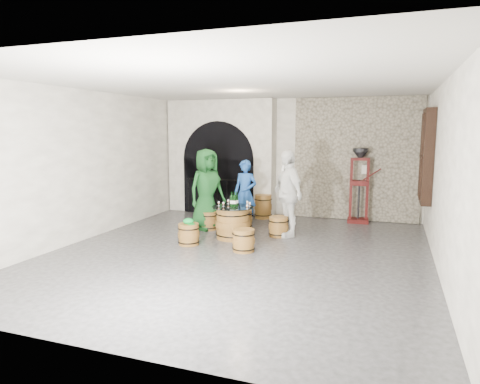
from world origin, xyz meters
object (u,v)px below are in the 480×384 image
(barrel_stool_far, at_px, (243,219))
(person_blue, at_px, (245,193))
(side_barrel, at_px, (263,207))
(wine_bottle_center, at_px, (235,201))
(barrel_stool_near_left, at_px, (189,234))
(barrel_table, at_px, (233,223))
(person_green, at_px, (207,189))
(wine_bottle_right, at_px, (237,200))
(corking_press, at_px, (359,180))
(person_white, at_px, (287,193))
(barrel_stool_near_right, at_px, (244,240))
(barrel_stool_left, at_px, (209,220))
(barrel_stool_right, at_px, (279,227))
(wine_bottle_left, at_px, (232,201))

(barrel_stool_far, xyz_separation_m, person_blue, (-0.03, 0.22, 0.60))
(person_blue, distance_m, side_barrel, 1.19)
(wine_bottle_center, bearing_deg, barrel_stool_near_left, -132.29)
(barrel_table, xyz_separation_m, person_green, (-0.91, 0.66, 0.61))
(barrel_stool_near_left, height_order, person_green, person_green)
(wine_bottle_right, bearing_deg, person_green, 149.49)
(corking_press, bearing_deg, person_white, -128.67)
(barrel_stool_far, height_order, wine_bottle_center, wine_bottle_center)
(wine_bottle_center, xyz_separation_m, corking_press, (2.40, 2.62, 0.27))
(barrel_stool_near_right, relative_size, corking_press, 0.24)
(person_green, height_order, wine_bottle_center, person_green)
(barrel_stool_near_left, bearing_deg, barrel_stool_near_right, -3.94)
(barrel_stool_left, bearing_deg, wine_bottle_right, -30.11)
(wine_bottle_right, bearing_deg, wine_bottle_center, -97.35)
(barrel_stool_left, height_order, person_green, person_green)
(barrel_stool_near_left, xyz_separation_m, side_barrel, (0.67, 3.11, 0.10))
(person_green, bearing_deg, barrel_stool_near_right, -105.62)
(barrel_stool_left, distance_m, corking_press, 3.96)
(barrel_table, bearing_deg, person_white, 30.46)
(barrel_stool_right, distance_m, person_blue, 1.40)
(barrel_table, xyz_separation_m, barrel_stool_left, (-0.84, 0.61, -0.13))
(barrel_table, distance_m, barrel_stool_left, 1.05)
(side_barrel, height_order, corking_press, corking_press)
(barrel_stool_near_right, distance_m, person_white, 1.75)
(person_green, bearing_deg, wine_bottle_right, -89.90)
(barrel_stool_left, height_order, person_white, person_white)
(barrel_table, xyz_separation_m, wine_bottle_center, (0.05, 0.00, 0.49))
(barrel_stool_right, relative_size, barrel_stool_near_right, 1.00)
(barrel_stool_right, bearing_deg, wine_bottle_left, -150.04)
(barrel_stool_left, bearing_deg, wine_bottle_center, -34.31)
(barrel_stool_right, height_order, barrel_stool_near_right, same)
(person_green, bearing_deg, wine_bottle_left, -95.91)
(wine_bottle_right, bearing_deg, side_barrel, 91.54)
(person_white, bearing_deg, barrel_stool_right, -100.18)
(wine_bottle_left, xyz_separation_m, corking_press, (2.47, 2.62, 0.27))
(person_white, bearing_deg, wine_bottle_left, -100.60)
(barrel_stool_near_left, relative_size, wine_bottle_center, 1.41)
(barrel_stool_right, distance_m, side_barrel, 2.01)
(person_blue, bearing_deg, person_green, -135.16)
(barrel_stool_right, relative_size, person_green, 0.24)
(person_white, bearing_deg, wine_bottle_right, -102.46)
(barrel_stool_near_right, relative_size, side_barrel, 0.72)
(barrel_stool_right, relative_size, corking_press, 0.24)
(barrel_stool_near_left, bearing_deg, barrel_table, 49.56)
(barrel_stool_near_left, height_order, wine_bottle_right, wine_bottle_right)
(barrel_stool_far, bearing_deg, barrel_stool_left, -149.65)
(wine_bottle_center, height_order, side_barrel, wine_bottle_center)
(barrel_stool_far, relative_size, wine_bottle_center, 1.41)
(barrel_stool_near_right, height_order, person_blue, person_blue)
(person_white, height_order, side_barrel, person_white)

